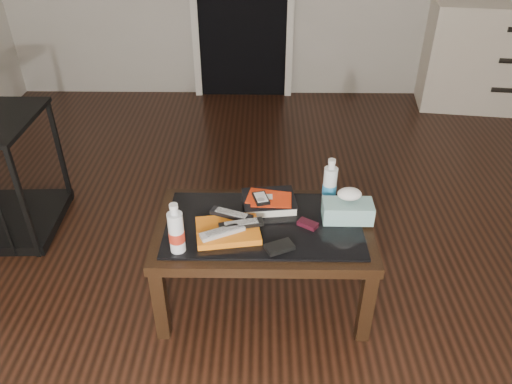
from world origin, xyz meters
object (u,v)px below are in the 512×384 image
water_bottle_right (330,181)px  tissue_box (347,211)px  coffee_table (264,234)px  water_bottle_left (176,228)px  dresser (497,57)px  textbook (269,202)px

water_bottle_right → tissue_box: bearing=-63.0°
coffee_table → water_bottle_left: (-0.37, -0.19, 0.18)m
dresser → water_bottle_left: size_ratio=5.28×
dresser → water_bottle_right: (-1.69, -2.23, 0.13)m
dresser → coffee_table: bearing=-122.1°
water_bottle_left → water_bottle_right: same height
coffee_table → water_bottle_left: size_ratio=4.20×
water_bottle_left → tissue_box: water_bottle_left is taller
coffee_table → tissue_box: 0.40m
tissue_box → dresser: bearing=56.1°
coffee_table → dresser: size_ratio=0.80×
coffee_table → dresser: bearing=50.2°
textbook → tissue_box: tissue_box is taller
coffee_table → dresser: dresser is taller
water_bottle_left → tissue_box: (0.75, 0.23, -0.07)m
coffee_table → water_bottle_right: bearing=29.5°
dresser → textbook: size_ratio=5.02×
coffee_table → textbook: size_ratio=4.00×
textbook → tissue_box: size_ratio=1.09×
water_bottle_left → water_bottle_right: 0.78m
water_bottle_left → tissue_box: bearing=17.1°
coffee_table → tissue_box: bearing=5.8°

